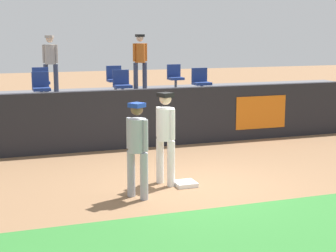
{
  "coord_description": "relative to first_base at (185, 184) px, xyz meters",
  "views": [
    {
      "loc": [
        -3.8,
        -9.03,
        2.94
      ],
      "look_at": [
        -0.2,
        1.2,
        1.0
      ],
      "focal_mm": 57.08,
      "sensor_mm": 36.0,
      "label": 1
    }
  ],
  "objects": [
    {
      "name": "field_wall",
      "position": [
        0.22,
        3.63,
        0.7
      ],
      "size": [
        18.0,
        0.26,
        1.49
      ],
      "color": "black",
      "rests_on": "ground_plane"
    },
    {
      "name": "seat_back_right",
      "position": [
        2.3,
        6.87,
        1.46
      ],
      "size": [
        0.45,
        0.44,
        0.84
      ],
      "color": "#4C4C51",
      "rests_on": "bleacher_platform"
    },
    {
      "name": "player_runner_visitor",
      "position": [
        -1.07,
        -0.42,
        0.95
      ],
      "size": [
        0.45,
        0.45,
        1.71
      ],
      "rotation": [
        0.0,
        0.0,
        -1.01
      ],
      "color": "#9EA3AD",
      "rests_on": "ground_plane"
    },
    {
      "name": "seat_front_center",
      "position": [
        0.08,
        5.07,
        1.46
      ],
      "size": [
        0.46,
        0.44,
        0.84
      ],
      "color": "#4C4C51",
      "rests_on": "bleacher_platform"
    },
    {
      "name": "seat_back_left",
      "position": [
        -1.92,
        6.87,
        1.46
      ],
      "size": [
        0.47,
        0.44,
        0.84
      ],
      "color": "#4C4C51",
      "rests_on": "bleacher_platform"
    },
    {
      "name": "bleacher_platform",
      "position": [
        0.2,
        6.2,
        0.48
      ],
      "size": [
        18.0,
        4.8,
        1.03
      ],
      "primitive_type": "cube",
      "color": "#59595E",
      "rests_on": "ground_plane"
    },
    {
      "name": "ground_plane",
      "position": [
        0.2,
        -0.2,
        -0.04
      ],
      "size": [
        60.0,
        60.0,
        0.0
      ],
      "primitive_type": "plane",
      "color": "#846042"
    },
    {
      "name": "seat_front_right",
      "position": [
        2.45,
        5.07,
        1.46
      ],
      "size": [
        0.47,
        0.44,
        0.84
      ],
      "color": "#4C4C51",
      "rests_on": "bleacher_platform"
    },
    {
      "name": "player_fielder_home",
      "position": [
        -0.33,
        0.23,
        0.99
      ],
      "size": [
        0.44,
        0.58,
        1.79
      ],
      "rotation": [
        0.0,
        0.0,
        -1.18
      ],
      "color": "white",
      "rests_on": "ground_plane"
    },
    {
      "name": "seat_front_left",
      "position": [
        -2.11,
        5.07,
        1.46
      ],
      "size": [
        0.44,
        0.44,
        0.84
      ],
      "color": "#4C4C51",
      "rests_on": "bleacher_platform"
    },
    {
      "name": "spectator_hooded",
      "position": [
        1.35,
        7.58,
        2.03
      ],
      "size": [
        0.5,
        0.38,
        1.79
      ],
      "rotation": [
        0.0,
        0.0,
        3.26
      ],
      "color": "#33384C",
      "rests_on": "bleacher_platform"
    },
    {
      "name": "seat_back_center",
      "position": [
        0.32,
        6.87,
        1.46
      ],
      "size": [
        0.47,
        0.44,
        0.84
      ],
      "color": "#4C4C51",
      "rests_on": "bleacher_platform"
    },
    {
      "name": "grass_foreground_strip",
      "position": [
        0.2,
        -2.79,
        -0.04
      ],
      "size": [
        18.0,
        2.8,
        0.01
      ],
      "primitive_type": "cube",
      "color": "#2D722D",
      "rests_on": "ground_plane"
    },
    {
      "name": "spectator_capped",
      "position": [
        -1.5,
        7.89,
        2.02
      ],
      "size": [
        0.46,
        0.44,
        1.77
      ],
      "rotation": [
        0.0,
        0.0,
        2.74
      ],
      "color": "#33384C",
      "rests_on": "bleacher_platform"
    },
    {
      "name": "first_base",
      "position": [
        0.0,
        0.0,
        0.0
      ],
      "size": [
        0.4,
        0.4,
        0.08
      ],
      "primitive_type": "cube",
      "color": "white",
      "rests_on": "ground_plane"
    }
  ]
}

